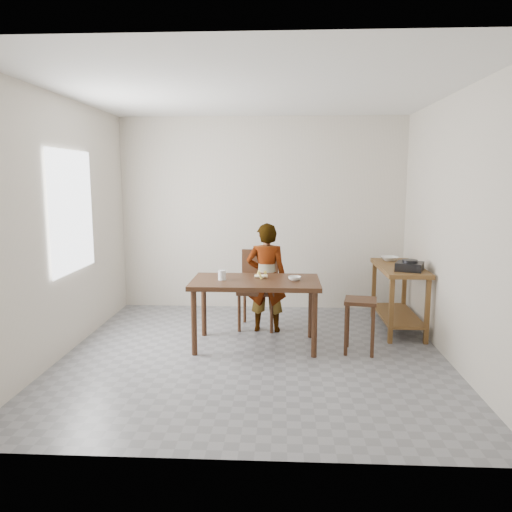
# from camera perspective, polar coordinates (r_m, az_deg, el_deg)

# --- Properties ---
(floor) EXTENTS (4.00, 4.00, 0.04)m
(floor) POSITION_cam_1_polar(r_m,az_deg,el_deg) (5.40, -0.23, -11.43)
(floor) COLOR slate
(floor) RESTS_ON ground
(ceiling) EXTENTS (4.00, 4.00, 0.04)m
(ceiling) POSITION_cam_1_polar(r_m,az_deg,el_deg) (5.13, -0.25, 18.60)
(ceiling) COLOR white
(ceiling) RESTS_ON wall_back
(wall_back) EXTENTS (4.00, 0.04, 2.70)m
(wall_back) POSITION_cam_1_polar(r_m,az_deg,el_deg) (7.10, 0.69, 4.82)
(wall_back) COLOR beige
(wall_back) RESTS_ON ground
(wall_front) EXTENTS (4.00, 0.04, 2.70)m
(wall_front) POSITION_cam_1_polar(r_m,az_deg,el_deg) (3.09, -2.35, -0.52)
(wall_front) COLOR beige
(wall_front) RESTS_ON ground
(wall_left) EXTENTS (0.04, 4.00, 2.70)m
(wall_left) POSITION_cam_1_polar(r_m,az_deg,el_deg) (5.58, -21.47, 3.09)
(wall_left) COLOR beige
(wall_left) RESTS_ON ground
(wall_right) EXTENTS (0.04, 4.00, 2.70)m
(wall_right) POSITION_cam_1_polar(r_m,az_deg,el_deg) (5.37, 21.87, 2.86)
(wall_right) COLOR beige
(wall_right) RESTS_ON ground
(window_pane) EXTENTS (0.02, 1.10, 1.30)m
(window_pane) POSITION_cam_1_polar(r_m,az_deg,el_deg) (5.73, -20.27, 4.80)
(window_pane) COLOR white
(window_pane) RESTS_ON wall_left
(dining_table) EXTENTS (1.40, 0.80, 0.75)m
(dining_table) POSITION_cam_1_polar(r_m,az_deg,el_deg) (5.56, -0.05, -6.53)
(dining_table) COLOR #3A2112
(dining_table) RESTS_ON floor
(prep_counter) EXTENTS (0.50, 1.20, 0.80)m
(prep_counter) POSITION_cam_1_polar(r_m,az_deg,el_deg) (6.39, 15.94, -4.61)
(prep_counter) COLOR brown
(prep_counter) RESTS_ON floor
(child) EXTENTS (0.50, 0.34, 1.33)m
(child) POSITION_cam_1_polar(r_m,az_deg,el_deg) (6.04, 1.19, -2.49)
(child) COLOR white
(child) RESTS_ON floor
(dining_chair) EXTENTS (0.50, 0.50, 0.96)m
(dining_chair) POSITION_cam_1_polar(r_m,az_deg,el_deg) (6.20, 0.19, -3.92)
(dining_chair) COLOR #3A2112
(dining_chair) RESTS_ON floor
(stool) EXTENTS (0.39, 0.39, 0.58)m
(stool) POSITION_cam_1_polar(r_m,az_deg,el_deg) (5.50, 11.78, -7.81)
(stool) COLOR #3A2112
(stool) RESTS_ON floor
(glass_tumbler) EXTENTS (0.10, 0.10, 0.11)m
(glass_tumbler) POSITION_cam_1_polar(r_m,az_deg,el_deg) (5.48, -3.90, -2.19)
(glass_tumbler) COLOR silver
(glass_tumbler) RESTS_ON dining_table
(small_bowl) EXTENTS (0.17, 0.17, 0.05)m
(small_bowl) POSITION_cam_1_polar(r_m,az_deg,el_deg) (5.46, 4.44, -2.57)
(small_bowl) COLOR silver
(small_bowl) RESTS_ON dining_table
(banana) EXTENTS (0.20, 0.17, 0.06)m
(banana) POSITION_cam_1_polar(r_m,az_deg,el_deg) (5.56, 0.58, -2.26)
(banana) COLOR #F0D455
(banana) RESTS_ON dining_table
(serving_bowl) EXTENTS (0.27, 0.27, 0.06)m
(serving_bowl) POSITION_cam_1_polar(r_m,az_deg,el_deg) (6.66, 15.02, -0.28)
(serving_bowl) COLOR silver
(serving_bowl) RESTS_ON prep_counter
(gas_burner) EXTENTS (0.38, 0.38, 0.10)m
(gas_burner) POSITION_cam_1_polar(r_m,az_deg,el_deg) (6.01, 17.15, -1.14)
(gas_burner) COLOR black
(gas_burner) RESTS_ON prep_counter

